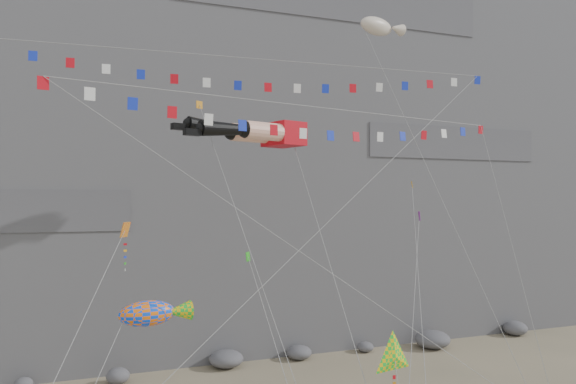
% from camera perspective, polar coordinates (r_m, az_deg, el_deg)
% --- Properties ---
extents(cliff, '(80.00, 28.00, 50.00)m').
position_cam_1_polar(cliff, '(58.97, -10.07, 11.21)').
color(cliff, slate).
rests_on(cliff, ground).
extents(talus_boulders, '(60.00, 3.00, 1.20)m').
position_cam_1_polar(talus_boulders, '(44.76, -6.29, -16.56)').
color(talus_boulders, slate).
rests_on(talus_boulders, ground).
extents(legs_kite, '(8.24, 16.26, 22.29)m').
position_cam_1_polar(legs_kite, '(33.02, -3.49, 6.09)').
color(legs_kite, red).
rests_on(legs_kite, ground).
extents(flag_banner_upper, '(31.51, 13.18, 28.32)m').
position_cam_1_polar(flag_banner_upper, '(34.47, -3.59, 13.35)').
color(flag_banner_upper, red).
rests_on(flag_banner_upper, ground).
extents(flag_banner_lower, '(26.71, 6.87, 22.30)m').
position_cam_1_polar(flag_banner_lower, '(30.40, 3.01, 8.56)').
color(flag_banner_lower, red).
rests_on(flag_banner_lower, ground).
extents(harlequin_kite, '(6.93, 9.50, 15.43)m').
position_cam_1_polar(harlequin_kite, '(28.43, -16.27, -3.84)').
color(harlequin_kite, red).
rests_on(harlequin_kite, ground).
extents(fish_windsock, '(7.19, 6.20, 10.54)m').
position_cam_1_polar(fish_windsock, '(27.15, -14.14, -11.91)').
color(fish_windsock, orange).
rests_on(fish_windsock, ground).
extents(delta_kite, '(2.51, 4.25, 7.62)m').
position_cam_1_polar(delta_kite, '(25.88, 10.77, -16.21)').
color(delta_kite, yellow).
rests_on(delta_kite, ground).
extents(blimp_windsock, '(5.67, 13.24, 27.67)m').
position_cam_1_polar(blimp_windsock, '(40.88, 8.99, 16.21)').
color(blimp_windsock, beige).
rests_on(blimp_windsock, ground).
extents(small_kite_a, '(3.73, 12.65, 22.07)m').
position_cam_1_polar(small_kite_a, '(32.53, -8.66, 7.79)').
color(small_kite_a, orange).
rests_on(small_kite_a, ground).
extents(small_kite_b, '(8.18, 10.34, 16.95)m').
position_cam_1_polar(small_kite_b, '(34.50, 13.18, -2.66)').
color(small_kite_b, purple).
rests_on(small_kite_b, ground).
extents(small_kite_c, '(1.09, 10.79, 14.08)m').
position_cam_1_polar(small_kite_c, '(29.56, -3.97, -6.95)').
color(small_kite_c, green).
rests_on(small_kite_c, ground).
extents(small_kite_d, '(10.16, 16.53, 23.14)m').
position_cam_1_polar(small_kite_d, '(39.50, 12.52, 0.17)').
color(small_kite_d, orange).
rests_on(small_kite_d, ground).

